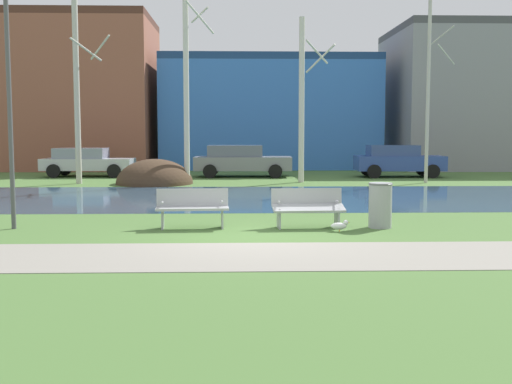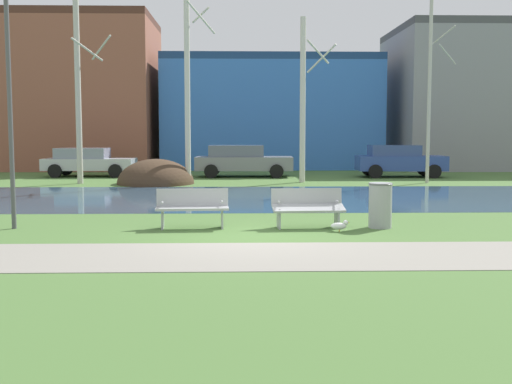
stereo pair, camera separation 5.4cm
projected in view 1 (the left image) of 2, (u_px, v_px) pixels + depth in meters
name	position (u px, v px, depth m)	size (l,w,h in m)	color
ground_plane	(245.00, 191.00, 22.74)	(120.00, 120.00, 0.00)	#476B33
paved_path_strip	(255.00, 256.00, 10.87)	(60.00, 2.50, 0.01)	gray
river_band	(246.00, 197.00, 20.59)	(80.00, 8.06, 0.01)	#33516B
soil_mound	(155.00, 184.00, 26.06)	(3.16, 3.47, 2.05)	#423021
bench_left	(192.00, 207.00, 13.99)	(1.63, 0.65, 0.87)	#9EA0A3
bench_right	(308.00, 207.00, 14.07)	(1.63, 0.65, 0.87)	#9EA0A3
trash_bin	(380.00, 204.00, 14.06)	(0.54, 0.54, 1.01)	#999B9E
seagull	(340.00, 226.00, 13.52)	(0.41, 0.15, 0.25)	white
streetlamp	(8.00, 57.00, 13.59)	(0.32, 0.32, 5.65)	#4C4C51
birch_far_left	(77.00, 79.00, 25.71)	(1.56, 2.51, 8.45)	#BCB7A8
birch_left	(187.00, 72.00, 25.46)	(1.28, 2.09, 8.91)	beige
birch_center_left	(303.00, 98.00, 26.50)	(1.52, 2.46, 6.89)	beige
birch_center	(429.00, 72.00, 26.12)	(1.14, 2.04, 9.11)	#BCB7A8
parked_van_nearest_silver	(86.00, 161.00, 30.18)	(4.29, 2.05, 1.37)	#B2B5BC
parked_sedan_second_grey	(241.00, 160.00, 30.02)	(4.62, 2.15, 1.50)	slate
parked_hatch_third_blue	(398.00, 160.00, 29.86)	(4.13, 2.00, 1.51)	#2D4793
building_brick_low	(62.00, 94.00, 36.53)	(10.55, 6.93, 8.68)	brown
building_blue_store	(269.00, 113.00, 37.86)	(12.51, 6.52, 6.50)	#3870C6
building_grey_warehouse	(501.00, 99.00, 37.39)	(12.91, 8.14, 8.17)	gray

